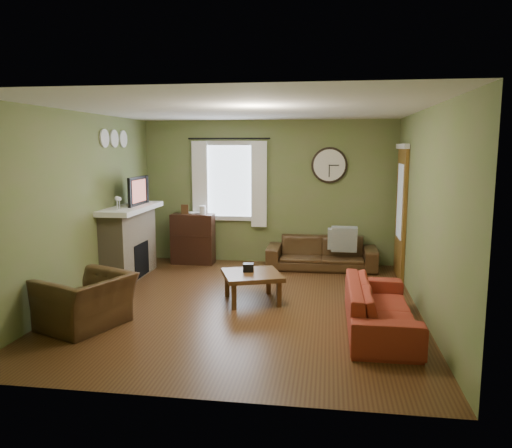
# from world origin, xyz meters

# --- Properties ---
(floor) EXTENTS (4.60, 5.20, 0.00)m
(floor) POSITION_xyz_m (0.00, 0.00, 0.00)
(floor) COLOR #4A2D16
(floor) RESTS_ON ground
(ceiling) EXTENTS (4.60, 5.20, 0.00)m
(ceiling) POSITION_xyz_m (0.00, 0.00, 2.60)
(ceiling) COLOR white
(ceiling) RESTS_ON ground
(wall_left) EXTENTS (0.00, 5.20, 2.60)m
(wall_left) POSITION_xyz_m (-2.30, 0.00, 1.30)
(wall_left) COLOR olive
(wall_left) RESTS_ON ground
(wall_right) EXTENTS (0.00, 5.20, 2.60)m
(wall_right) POSITION_xyz_m (2.30, 0.00, 1.30)
(wall_right) COLOR olive
(wall_right) RESTS_ON ground
(wall_back) EXTENTS (4.60, 0.00, 2.60)m
(wall_back) POSITION_xyz_m (0.00, 2.60, 1.30)
(wall_back) COLOR olive
(wall_back) RESTS_ON ground
(wall_front) EXTENTS (4.60, 0.00, 2.60)m
(wall_front) POSITION_xyz_m (0.00, -2.60, 1.30)
(wall_front) COLOR olive
(wall_front) RESTS_ON ground
(fireplace) EXTENTS (0.40, 1.40, 1.10)m
(fireplace) POSITION_xyz_m (-2.10, 1.15, 0.55)
(fireplace) COLOR gray
(fireplace) RESTS_ON floor
(firebox) EXTENTS (0.04, 0.60, 0.55)m
(firebox) POSITION_xyz_m (-1.91, 1.15, 0.30)
(firebox) COLOR black
(firebox) RESTS_ON fireplace
(mantel) EXTENTS (0.58, 1.60, 0.08)m
(mantel) POSITION_xyz_m (-2.07, 1.15, 1.14)
(mantel) COLOR white
(mantel) RESTS_ON fireplace
(tv) EXTENTS (0.08, 0.60, 0.35)m
(tv) POSITION_xyz_m (-2.05, 1.30, 1.35)
(tv) COLOR black
(tv) RESTS_ON mantel
(tv_screen) EXTENTS (0.02, 0.62, 0.36)m
(tv_screen) POSITION_xyz_m (-1.97, 1.30, 1.41)
(tv_screen) COLOR #994C3F
(tv_screen) RESTS_ON mantel
(medallion_left) EXTENTS (0.28, 0.28, 0.03)m
(medallion_left) POSITION_xyz_m (-2.28, 0.80, 2.25)
(medallion_left) COLOR white
(medallion_left) RESTS_ON wall_left
(medallion_mid) EXTENTS (0.28, 0.28, 0.03)m
(medallion_mid) POSITION_xyz_m (-2.28, 1.15, 2.25)
(medallion_mid) COLOR white
(medallion_mid) RESTS_ON wall_left
(medallion_right) EXTENTS (0.28, 0.28, 0.03)m
(medallion_right) POSITION_xyz_m (-2.28, 1.50, 2.25)
(medallion_right) COLOR white
(medallion_right) RESTS_ON wall_left
(window_pane) EXTENTS (1.00, 0.02, 1.30)m
(window_pane) POSITION_xyz_m (-0.70, 2.58, 1.50)
(window_pane) COLOR silver
(window_pane) RESTS_ON wall_back
(curtain_rod) EXTENTS (0.03, 0.03, 1.50)m
(curtain_rod) POSITION_xyz_m (-0.70, 2.48, 2.27)
(curtain_rod) COLOR black
(curtain_rod) RESTS_ON wall_back
(curtain_left) EXTENTS (0.28, 0.04, 1.55)m
(curtain_left) POSITION_xyz_m (-1.25, 2.48, 1.45)
(curtain_left) COLOR white
(curtain_left) RESTS_ON wall_back
(curtain_right) EXTENTS (0.28, 0.04, 1.55)m
(curtain_right) POSITION_xyz_m (-0.15, 2.48, 1.45)
(curtain_right) COLOR white
(curtain_right) RESTS_ON wall_back
(wall_clock) EXTENTS (0.64, 0.06, 0.64)m
(wall_clock) POSITION_xyz_m (1.10, 2.55, 1.80)
(wall_clock) COLOR white
(wall_clock) RESTS_ON wall_back
(door) EXTENTS (0.05, 0.90, 2.10)m
(door) POSITION_xyz_m (2.27, 1.85, 1.05)
(door) COLOR brown
(door) RESTS_ON floor
(bookshelf) EXTENTS (0.77, 0.33, 0.91)m
(bookshelf) POSITION_xyz_m (-1.34, 2.26, 0.46)
(bookshelf) COLOR black
(bookshelf) RESTS_ON floor
(book) EXTENTS (0.29, 0.30, 0.02)m
(book) POSITION_xyz_m (-1.43, 2.33, 0.96)
(book) COLOR #4E3118
(book) RESTS_ON bookshelf
(sofa_brown) EXTENTS (1.90, 0.74, 0.56)m
(sofa_brown) POSITION_xyz_m (1.00, 2.21, 0.28)
(sofa_brown) COLOR #3D2815
(sofa_brown) RESTS_ON floor
(pillow_left) EXTENTS (0.44, 0.14, 0.44)m
(pillow_left) POSITION_xyz_m (1.38, 2.13, 0.55)
(pillow_left) COLOR #969F9F
(pillow_left) RESTS_ON sofa_brown
(pillow_right) EXTENTS (0.37, 0.11, 0.37)m
(pillow_right) POSITION_xyz_m (1.28, 2.14, 0.55)
(pillow_right) COLOR #969F9F
(pillow_right) RESTS_ON sofa_brown
(sofa_red) EXTENTS (0.74, 1.90, 0.55)m
(sofa_red) POSITION_xyz_m (1.72, -0.70, 0.28)
(sofa_red) COLOR maroon
(sofa_red) RESTS_ON floor
(armchair) EXTENTS (1.14, 1.20, 0.62)m
(armchair) POSITION_xyz_m (-1.71, -1.11, 0.31)
(armchair) COLOR #3D2815
(armchair) RESTS_ON floor
(coffee_table) EXTENTS (0.98, 0.98, 0.41)m
(coffee_table) POSITION_xyz_m (0.08, 0.16, 0.20)
(coffee_table) COLOR #4E3118
(coffee_table) RESTS_ON floor
(tissue_box) EXTENTS (0.16, 0.16, 0.11)m
(tissue_box) POSITION_xyz_m (0.02, 0.24, 0.40)
(tissue_box) COLOR black
(tissue_box) RESTS_ON coffee_table
(wine_glass_a) EXTENTS (0.07, 0.07, 0.21)m
(wine_glass_a) POSITION_xyz_m (-2.05, 0.64, 1.28)
(wine_glass_a) COLOR white
(wine_glass_a) RESTS_ON mantel
(wine_glass_b) EXTENTS (0.07, 0.07, 0.19)m
(wine_glass_b) POSITION_xyz_m (-2.05, 0.72, 1.27)
(wine_glass_b) COLOR white
(wine_glass_b) RESTS_ON mantel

